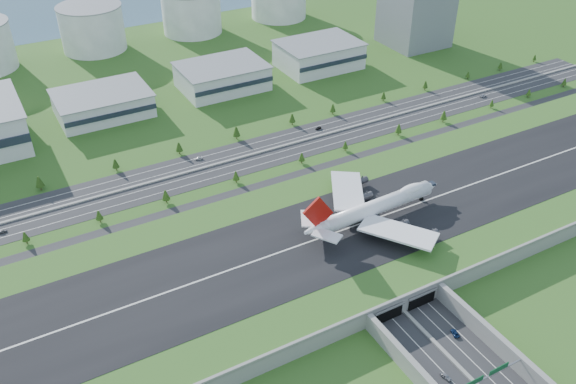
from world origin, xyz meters
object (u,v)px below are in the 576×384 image
car_0 (446,376)px  car_6 (483,96)px  car_2 (455,333)px  car_5 (318,128)px  boeing_747 (375,207)px  car_4 (3,231)px  office_tower (416,11)px  car_7 (198,158)px

car_0 → car_6: bearing=30.9°
car_2 → car_5: car_5 is taller
boeing_747 → car_4: boeing_747 is taller
car_0 → car_4: bearing=114.8°
office_tower → car_4: office_tower is taller
car_6 → office_tower: bearing=-14.7°
car_0 → car_7: (-20.55, 189.70, -0.09)m
car_0 → car_5: 196.68m
office_tower → car_0: office_tower is taller
car_4 → car_2: bearing=-141.5°
office_tower → car_4: (-337.10, -108.02, -26.72)m
car_6 → car_4: bearing=87.9°
office_tower → car_4: bearing=-162.2°
car_5 → car_7: car_7 is taller
office_tower → car_0: bearing=-126.6°
car_0 → car_6: 252.78m
car_4 → car_7: car_7 is taller
boeing_747 → car_0: (-27.46, -84.50, -14.06)m
car_2 → car_5: size_ratio=1.15×
car_4 → car_6: bearing=-94.4°
boeing_747 → car_6: bearing=27.0°
car_2 → boeing_747: bearing=-81.5°
car_5 → car_7: (-80.13, 2.25, 0.00)m
boeing_747 → car_4: (-157.00, 86.71, -14.18)m
car_0 → car_7: car_0 is taller
car_2 → car_7: (-38.07, 175.08, 0.03)m
office_tower → car_2: bearing=-125.7°
office_tower → boeing_747: office_tower is taller
car_0 → car_2: car_0 is taller
car_7 → boeing_747: bearing=35.4°
office_tower → car_7: size_ratio=11.49×
car_4 → car_6: car_6 is taller
car_4 → car_7: bearing=-85.0°
car_5 → car_6: car_6 is taller
car_2 → car_5: bearing=-87.1°
office_tower → boeing_747: 265.54m
car_2 → car_5: 177.87m
office_tower → car_6: office_tower is taller
car_4 → car_7: (108.99, 18.49, 0.03)m
boeing_747 → car_6: size_ratio=15.17×
car_0 → car_2: 22.82m
car_0 → office_tower: bearing=41.1°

